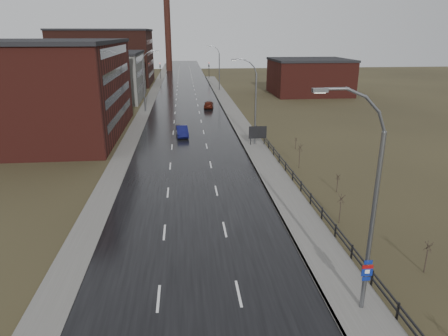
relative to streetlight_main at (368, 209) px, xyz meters
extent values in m
cube|color=black|center=(-8.47, 58.00, -6.03)|extent=(14.00, 300.00, 0.06)
cube|color=#595651|center=(0.13, 33.00, -5.97)|extent=(3.20, 180.00, 0.18)
cube|color=slate|center=(-1.39, 33.00, -5.97)|extent=(0.16, 180.00, 0.18)
cube|color=#595651|center=(-16.67, 58.00, -6.00)|extent=(2.40, 260.00, 0.12)
cube|color=#471914|center=(-29.47, 43.00, 0.44)|extent=(22.00, 28.00, 13.00)
cube|color=black|center=(-29.47, 43.00, 7.19)|extent=(22.44, 28.56, 0.50)
cube|color=black|center=(-18.49, 43.00, -3.06)|extent=(0.06, 22.40, 1.20)
cube|color=black|center=(-18.49, 43.00, -0.06)|extent=(0.06, 22.40, 1.20)
cube|color=black|center=(-18.49, 43.00, 2.94)|extent=(0.06, 22.40, 1.20)
cube|color=black|center=(-18.49, 43.00, 5.94)|extent=(0.06, 22.40, 1.20)
cube|color=slate|center=(-26.47, 76.00, -1.06)|extent=(16.00, 20.00, 10.00)
cube|color=black|center=(-26.47, 76.00, 4.19)|extent=(16.32, 20.40, 0.50)
cube|color=black|center=(-18.49, 76.00, -3.06)|extent=(0.06, 16.00, 1.20)
cube|color=black|center=(-18.49, 76.00, -0.06)|extent=(0.06, 16.00, 1.20)
cube|color=black|center=(-18.49, 76.00, 2.94)|extent=(0.06, 16.00, 1.20)
cube|color=#331611|center=(-31.47, 106.00, 1.44)|extent=(26.00, 24.00, 15.00)
cube|color=black|center=(-31.47, 106.00, 9.19)|extent=(26.52, 24.48, 0.50)
cube|color=black|center=(-18.49, 106.00, -3.06)|extent=(0.06, 19.20, 1.20)
cube|color=black|center=(-18.49, 106.00, -0.06)|extent=(0.06, 19.20, 1.20)
cube|color=black|center=(-18.49, 106.00, 2.94)|extent=(0.06, 19.20, 1.20)
cube|color=black|center=(-18.49, 106.00, 5.94)|extent=(0.06, 19.20, 1.20)
cube|color=#471914|center=(21.83, 80.00, -2.06)|extent=(18.00, 16.00, 8.00)
cube|color=black|center=(21.83, 80.00, 2.19)|extent=(18.36, 16.32, 0.50)
cylinder|color=#331611|center=(-14.47, 148.00, 8.94)|extent=(2.40, 2.40, 30.00)
cylinder|color=slate|center=(0.33, 0.00, -1.06)|extent=(0.24, 0.24, 10.00)
cylinder|color=slate|center=(0.14, 0.00, 4.40)|extent=(0.57, 0.14, 1.12)
cylinder|color=slate|center=(-0.41, 0.00, 5.22)|extent=(0.91, 0.14, 0.91)
cylinder|color=slate|center=(-1.22, 0.00, 5.76)|extent=(1.12, 0.14, 0.57)
cylinder|color=slate|center=(-2.19, 0.00, 5.95)|extent=(1.15, 0.14, 0.14)
cube|color=slate|center=(-2.94, 0.00, 5.90)|extent=(0.70, 0.28, 0.18)
cube|color=silver|center=(-2.94, 0.00, 5.80)|extent=(0.50, 0.20, 0.04)
cube|color=navy|center=(0.33, -0.12, -3.01)|extent=(0.45, 0.04, 0.22)
cube|color=navy|center=(0.33, -0.12, -3.51)|extent=(0.60, 0.04, 0.65)
cube|color=maroon|center=(0.33, -0.13, -3.28)|extent=(0.60, 0.04, 0.20)
cube|color=navy|center=(0.33, -0.12, -4.01)|extent=(0.45, 0.04, 0.22)
cube|color=silver|center=(0.33, -0.14, -3.56)|extent=(0.26, 0.02, 0.22)
cylinder|color=slate|center=(0.33, 34.00, -1.31)|extent=(0.24, 0.24, 9.50)
cylinder|color=slate|center=(0.16, 34.00, 3.84)|extent=(0.51, 0.14, 0.98)
cylinder|color=slate|center=(-0.32, 34.00, 4.56)|extent=(0.81, 0.14, 0.81)
cylinder|color=slate|center=(-1.03, 34.00, 5.04)|extent=(0.98, 0.14, 0.51)
cylinder|color=slate|center=(-1.87, 34.00, 5.20)|extent=(1.01, 0.14, 0.14)
cube|color=slate|center=(-2.56, 34.00, 5.15)|extent=(0.70, 0.28, 0.18)
cube|color=silver|center=(-2.56, 34.00, 5.05)|extent=(0.50, 0.20, 0.04)
cylinder|color=slate|center=(-16.47, 60.00, -1.31)|extent=(0.24, 0.24, 9.50)
cylinder|color=slate|center=(-16.30, 60.00, 3.84)|extent=(0.51, 0.14, 0.98)
cylinder|color=slate|center=(-15.83, 60.00, 4.56)|extent=(0.81, 0.14, 0.81)
cylinder|color=slate|center=(-15.11, 60.00, 5.04)|extent=(0.98, 0.14, 0.51)
cylinder|color=slate|center=(-14.27, 60.00, 5.20)|extent=(1.01, 0.14, 0.14)
cube|color=slate|center=(-13.59, 60.00, 5.15)|extent=(0.70, 0.28, 0.18)
cube|color=silver|center=(-13.59, 60.00, 5.05)|extent=(0.50, 0.20, 0.04)
cylinder|color=slate|center=(0.33, 88.00, -1.31)|extent=(0.24, 0.24, 9.50)
cylinder|color=slate|center=(0.16, 88.00, 3.84)|extent=(0.51, 0.14, 0.98)
cylinder|color=slate|center=(-0.32, 88.00, 4.56)|extent=(0.81, 0.14, 0.81)
cylinder|color=slate|center=(-1.03, 88.00, 5.04)|extent=(0.98, 0.14, 0.51)
cylinder|color=slate|center=(-1.87, 88.00, 5.20)|extent=(1.01, 0.14, 0.14)
cube|color=slate|center=(-2.56, 88.00, 5.15)|extent=(0.70, 0.28, 0.18)
cube|color=silver|center=(-2.56, 88.00, 5.05)|extent=(0.50, 0.20, 0.04)
cube|color=black|center=(1.83, -1.00, -5.51)|extent=(0.10, 0.10, 1.10)
cube|color=black|center=(1.83, 2.00, -5.51)|extent=(0.10, 0.10, 1.10)
cube|color=black|center=(1.83, 5.00, -5.51)|extent=(0.10, 0.10, 1.10)
cube|color=black|center=(1.83, 8.00, -5.51)|extent=(0.10, 0.10, 1.10)
cube|color=black|center=(1.83, 11.00, -5.51)|extent=(0.10, 0.10, 1.10)
cube|color=black|center=(1.83, 14.00, -5.51)|extent=(0.10, 0.10, 1.10)
cube|color=black|center=(1.83, 17.00, -5.51)|extent=(0.10, 0.10, 1.10)
cube|color=black|center=(1.83, 20.00, -5.51)|extent=(0.10, 0.10, 1.10)
cube|color=black|center=(1.83, 23.00, -5.51)|extent=(0.10, 0.10, 1.10)
cube|color=black|center=(1.83, 26.00, -5.51)|extent=(0.10, 0.10, 1.10)
cube|color=black|center=(1.83, 29.00, -5.51)|extent=(0.10, 0.10, 1.10)
cube|color=black|center=(1.83, 32.00, -5.51)|extent=(0.10, 0.10, 1.10)
cube|color=black|center=(1.83, 35.00, -5.51)|extent=(0.10, 0.10, 1.10)
cube|color=black|center=(1.83, 38.00, -5.51)|extent=(0.10, 0.10, 1.10)
cube|color=black|center=(1.83, 41.00, -5.51)|extent=(0.10, 0.10, 1.10)
cube|color=black|center=(1.83, 16.50, -5.11)|extent=(0.08, 53.00, 0.10)
cube|color=black|center=(1.83, 16.50, -5.51)|extent=(0.08, 53.00, 0.10)
cylinder|color=#382D23|center=(5.80, 3.06, -5.26)|extent=(0.08, 0.08, 1.60)
cylinder|color=#382D23|center=(5.85, 3.06, -4.22)|extent=(0.04, 0.54, 0.64)
cylinder|color=#382D23|center=(5.82, 3.10, -4.22)|extent=(0.52, 0.21, 0.64)
cylinder|color=#382D23|center=(5.76, 3.08, -4.22)|extent=(0.31, 0.46, 0.65)
cylinder|color=#382D23|center=(5.76, 3.03, -4.22)|extent=(0.31, 0.46, 0.65)
cylinder|color=#382D23|center=(5.82, 3.01, -4.22)|extent=(0.52, 0.21, 0.64)
cylinder|color=#382D23|center=(3.04, 10.33, -5.16)|extent=(0.08, 0.08, 1.80)
cylinder|color=#382D23|center=(3.09, 10.33, -3.98)|extent=(0.04, 0.61, 0.71)
cylinder|color=#382D23|center=(3.05, 10.38, -3.98)|extent=(0.58, 0.23, 0.72)
cylinder|color=#382D23|center=(3.00, 10.36, -3.98)|extent=(0.35, 0.51, 0.73)
cylinder|color=#382D23|center=(3.00, 10.30, -3.98)|extent=(0.35, 0.51, 0.73)
cylinder|color=#382D23|center=(3.05, 10.28, -3.98)|extent=(0.58, 0.23, 0.72)
cylinder|color=#382D23|center=(5.22, 16.61, -5.39)|extent=(0.08, 0.08, 1.35)
cylinder|color=#382D23|center=(5.27, 16.61, -4.51)|extent=(0.04, 0.46, 0.54)
cylinder|color=#382D23|center=(5.23, 16.66, -4.51)|extent=(0.44, 0.18, 0.55)
cylinder|color=#382D23|center=(5.18, 16.64, -4.51)|extent=(0.27, 0.39, 0.55)
cylinder|color=#382D23|center=(5.18, 16.58, -4.51)|extent=(0.27, 0.39, 0.55)
cylinder|color=#382D23|center=(5.23, 16.57, -4.51)|extent=(0.44, 0.18, 0.55)
cylinder|color=#382D23|center=(3.65, 24.10, -5.03)|extent=(0.08, 0.08, 2.06)
cylinder|color=#382D23|center=(3.70, 24.10, -3.70)|extent=(0.04, 0.69, 0.81)
cylinder|color=#382D23|center=(3.67, 24.15, -3.70)|extent=(0.65, 0.26, 0.82)
cylinder|color=#382D23|center=(3.61, 24.13, -3.70)|extent=(0.39, 0.58, 0.83)
cylinder|color=#382D23|center=(3.61, 24.07, -3.70)|extent=(0.39, 0.58, 0.83)
cylinder|color=#382D23|center=(3.67, 24.05, -3.70)|extent=(0.65, 0.26, 0.82)
cylinder|color=#382D23|center=(5.29, 31.52, -5.48)|extent=(0.08, 0.08, 1.16)
cylinder|color=#382D23|center=(5.34, 31.52, -4.72)|extent=(0.04, 0.40, 0.47)
cylinder|color=#382D23|center=(5.31, 31.57, -4.72)|extent=(0.38, 0.16, 0.47)
cylinder|color=#382D23|center=(5.25, 31.55, -4.72)|extent=(0.24, 0.34, 0.48)
cylinder|color=#382D23|center=(5.25, 31.49, -4.72)|extent=(0.24, 0.34, 0.48)
cylinder|color=#382D23|center=(5.31, 31.47, -4.72)|extent=(0.38, 0.16, 0.47)
cube|color=black|center=(-0.29, 33.68, -5.16)|extent=(0.10, 0.10, 1.80)
cube|color=black|center=(1.54, 33.68, -5.16)|extent=(0.10, 0.10, 1.80)
cube|color=silver|center=(0.63, 33.63, -4.18)|extent=(2.29, 0.08, 1.55)
cube|color=black|center=(0.63, 33.58, -4.18)|extent=(2.39, 0.04, 1.65)
cylinder|color=black|center=(-16.47, 118.00, -3.46)|extent=(0.16, 0.16, 5.20)
imported|color=black|center=(-16.47, 118.00, -1.31)|extent=(0.58, 2.73, 1.10)
sphere|color=#FF190C|center=(-16.47, 117.85, -1.01)|extent=(0.18, 0.18, 0.18)
cylinder|color=black|center=(-0.47, 118.00, -3.46)|extent=(0.16, 0.16, 5.20)
imported|color=black|center=(-0.47, 118.00, -1.31)|extent=(0.58, 2.73, 1.10)
sphere|color=#FF190C|center=(-0.47, 117.85, -1.01)|extent=(0.18, 0.18, 0.18)
imported|color=#0D0F43|center=(-9.42, 39.75, -5.30)|extent=(1.97, 4.74, 1.53)
imported|color=#47150B|center=(-4.11, 62.36, -5.29)|extent=(2.31, 4.71, 1.55)
camera|label=1|loc=(-8.96, -17.37, 8.31)|focal=32.00mm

